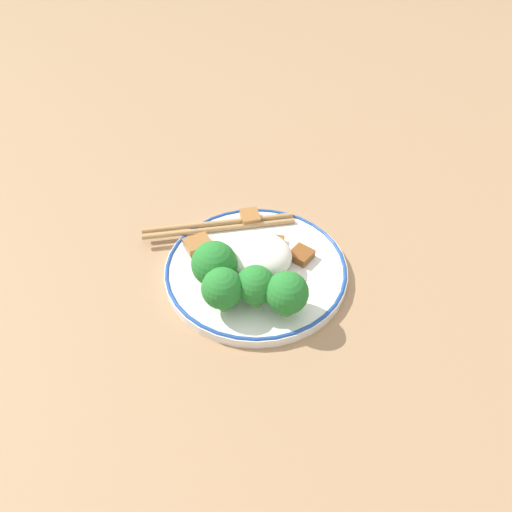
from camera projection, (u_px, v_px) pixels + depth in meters
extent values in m
plane|color=#9E7A56|center=(256.00, 274.00, 0.67)|extent=(3.00, 3.00, 0.00)
cylinder|color=white|center=(256.00, 270.00, 0.66)|extent=(0.24, 0.24, 0.01)
torus|color=#1E479E|center=(256.00, 267.00, 0.66)|extent=(0.24, 0.24, 0.00)
ellipsoid|color=white|center=(256.00, 255.00, 0.64)|extent=(0.08, 0.09, 0.04)
cylinder|color=#72AD4C|center=(216.00, 279.00, 0.64)|extent=(0.02, 0.02, 0.01)
sphere|color=#267A2D|center=(214.00, 264.00, 0.62)|extent=(0.06, 0.06, 0.06)
cylinder|color=#72AD4C|center=(224.00, 303.00, 0.60)|extent=(0.01, 0.01, 0.02)
sphere|color=#267A2D|center=(223.00, 288.00, 0.59)|extent=(0.05, 0.05, 0.05)
cylinder|color=#72AD4C|center=(256.00, 299.00, 0.61)|extent=(0.02, 0.02, 0.01)
sphere|color=#267A2D|center=(256.00, 285.00, 0.59)|extent=(0.05, 0.05, 0.05)
cylinder|color=#72AD4C|center=(286.00, 307.00, 0.60)|extent=(0.02, 0.02, 0.01)
sphere|color=#267A2D|center=(287.00, 293.00, 0.58)|extent=(0.05, 0.05, 0.05)
cube|color=brown|center=(301.00, 255.00, 0.67)|extent=(0.04, 0.04, 0.01)
cube|color=#9E6633|center=(198.00, 244.00, 0.68)|extent=(0.04, 0.05, 0.01)
cube|color=#9E6633|center=(250.00, 217.00, 0.72)|extent=(0.04, 0.04, 0.01)
cube|color=brown|center=(276.00, 244.00, 0.68)|extent=(0.03, 0.02, 0.01)
cylinder|color=#AD8451|center=(219.00, 223.00, 0.72)|extent=(0.08, 0.21, 0.01)
cylinder|color=#AD8451|center=(220.00, 229.00, 0.71)|extent=(0.08, 0.21, 0.01)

